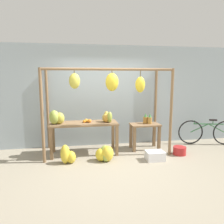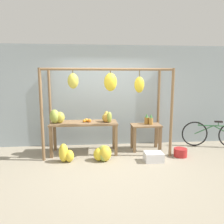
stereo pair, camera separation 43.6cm
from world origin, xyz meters
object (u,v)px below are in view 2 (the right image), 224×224
object	(u,v)px
pineapple_cluster	(149,120)
banana_pile_ground_right	(103,154)
banana_pile_on_table	(57,117)
blue_bucket	(180,152)
parked_bicycle	(213,134)
banana_pile_ground_left	(66,154)
papaya_pile	(107,117)
orange_pile	(88,120)
fruit_crate_white	(154,157)

from	to	relation	value
pineapple_cluster	banana_pile_ground_right	bearing A→B (deg)	-150.71
banana_pile_on_table	blue_bucket	world-z (taller)	banana_pile_on_table
banana_pile_ground_right	parked_bicycle	xyz separation A→B (m)	(3.11, 0.76, 0.20)
banana_pile_ground_left	papaya_pile	world-z (taller)	papaya_pile
banana_pile_ground_right	banana_pile_ground_left	bearing A→B (deg)	179.13
banana_pile_on_table	pineapple_cluster	distance (m)	2.37
orange_pile	fruit_crate_white	world-z (taller)	orange_pile
banana_pile_ground_right	blue_bucket	size ratio (longest dim) A/B	1.56
banana_pile_ground_right	blue_bucket	distance (m)	1.92
blue_bucket	banana_pile_ground_right	bearing A→B (deg)	-176.85
banana_pile_ground_left	fruit_crate_white	distance (m)	2.03
banana_pile_ground_right	blue_bucket	xyz separation A→B (m)	(1.91, 0.11, -0.07)
orange_pile	blue_bucket	xyz separation A→B (m)	(2.27, -0.49, -0.75)
pineapple_cluster	banana_pile_ground_left	bearing A→B (deg)	-161.89
banana_pile_ground_left	blue_bucket	size ratio (longest dim) A/B	1.36
pineapple_cluster	papaya_pile	size ratio (longest dim) A/B	0.82
banana_pile_on_table	orange_pile	xyz separation A→B (m)	(0.75, 0.06, -0.12)
banana_pile_ground_left	banana_pile_ground_right	xyz separation A→B (m)	(0.86, -0.01, -0.02)
papaya_pile	blue_bucket	bearing A→B (deg)	-14.06
pineapple_cluster	parked_bicycle	world-z (taller)	pineapple_cluster
banana_pile_on_table	fruit_crate_white	world-z (taller)	banana_pile_on_table
banana_pile_on_table	banana_pile_ground_right	distance (m)	1.46
orange_pile	parked_bicycle	xyz separation A→B (m)	(3.47, 0.17, -0.48)
pineapple_cluster	papaya_pile	world-z (taller)	papaya_pile
banana_pile_on_table	blue_bucket	distance (m)	3.17
orange_pile	banana_pile_ground_right	bearing A→B (deg)	-59.15
fruit_crate_white	banana_pile_ground_right	bearing A→B (deg)	173.07
fruit_crate_white	blue_bucket	xyz separation A→B (m)	(0.74, 0.25, -0.01)
banana_pile_ground_left	banana_pile_ground_right	distance (m)	0.86
orange_pile	blue_bucket	size ratio (longest dim) A/B	0.67
orange_pile	papaya_pile	xyz separation A→B (m)	(0.48, -0.04, 0.08)
papaya_pile	pineapple_cluster	bearing A→B (deg)	7.60
blue_bucket	papaya_pile	world-z (taller)	papaya_pile
parked_bicycle	banana_pile_ground_left	bearing A→B (deg)	-169.34
orange_pile	parked_bicycle	size ratio (longest dim) A/B	0.13
blue_bucket	parked_bicycle	size ratio (longest dim) A/B	0.20
blue_bucket	banana_pile_on_table	bearing A→B (deg)	172.00
banana_pile_on_table	banana_pile_ground_left	size ratio (longest dim) A/B	1.01
papaya_pile	fruit_crate_white	bearing A→B (deg)	-33.71
fruit_crate_white	blue_bucket	distance (m)	0.78
banana_pile_ground_left	blue_bucket	xyz separation A→B (m)	(2.77, 0.09, -0.09)
blue_bucket	pineapple_cluster	bearing A→B (deg)	137.85
banana_pile_on_table	fruit_crate_white	distance (m)	2.53
pineapple_cluster	banana_pile_on_table	bearing A→B (deg)	-175.82
orange_pile	pineapple_cluster	bearing A→B (deg)	3.84
orange_pile	banana_pile_ground_left	xyz separation A→B (m)	(-0.50, -0.58, -0.66)
blue_bucket	parked_bicycle	world-z (taller)	parked_bicycle
fruit_crate_white	papaya_pile	xyz separation A→B (m)	(-1.04, 0.69, 0.82)
banana_pile_ground_left	parked_bicycle	xyz separation A→B (m)	(3.97, 0.75, 0.18)
banana_pile_ground_left	papaya_pile	bearing A→B (deg)	28.75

